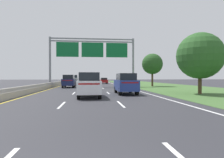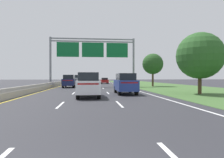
# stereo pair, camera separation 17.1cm
# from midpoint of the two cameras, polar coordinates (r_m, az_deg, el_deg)

# --- Properties ---
(ground_plane) EXTENTS (220.00, 220.00, 0.00)m
(ground_plane) POSITION_cam_midpoint_polar(r_m,az_deg,el_deg) (37.05, -6.27, -2.14)
(ground_plane) COLOR #2B2B30
(lane_striping) EXTENTS (11.96, 106.00, 0.01)m
(lane_striping) POSITION_cam_midpoint_polar(r_m,az_deg,el_deg) (36.59, -6.27, -2.17)
(lane_striping) COLOR white
(lane_striping) RESTS_ON ground
(grass_verge_right) EXTENTS (14.00, 110.00, 0.02)m
(grass_verge_right) POSITION_cam_midpoint_polar(r_m,az_deg,el_deg) (39.59, 14.37, -1.97)
(grass_verge_right) COLOR #3D602D
(grass_verge_right) RESTS_ON ground
(median_barrier_concrete) EXTENTS (0.60, 110.00, 0.85)m
(median_barrier_concrete) POSITION_cam_midpoint_polar(r_m,az_deg,el_deg) (37.62, -16.38, -1.58)
(median_barrier_concrete) COLOR #A8A399
(median_barrier_concrete) RESTS_ON ground
(overhead_sign_gantry) EXTENTS (15.06, 0.42, 8.74)m
(overhead_sign_gantry) POSITION_cam_midpoint_polar(r_m,az_deg,el_deg) (35.40, -5.79, 7.81)
(overhead_sign_gantry) COLOR gray
(overhead_sign_gantry) RESTS_ON ground
(pickup_truck_silver) EXTENTS (2.15, 5.45, 2.20)m
(pickup_truck_silver) POSITION_cam_midpoint_polar(r_m,az_deg,el_deg) (42.57, -11.30, -0.35)
(pickup_truck_silver) COLOR #B2B5BA
(pickup_truck_silver) RESTS_ON ground
(car_navy_left_lane_suv) EXTENTS (1.91, 4.70, 2.11)m
(car_navy_left_lane_suv) POSITION_cam_midpoint_polar(r_m,az_deg,el_deg) (33.73, -12.48, -0.54)
(car_navy_left_lane_suv) COLOR #161E47
(car_navy_left_lane_suv) RESTS_ON ground
(car_red_right_lane_sedan) EXTENTS (1.93, 4.44, 1.57)m
(car_red_right_lane_sedan) POSITION_cam_midpoint_polar(r_m,az_deg,el_deg) (52.29, -2.49, -0.46)
(car_red_right_lane_sedan) COLOR maroon
(car_red_right_lane_sedan) RESTS_ON ground
(car_darkgreen_centre_lane_sedan) EXTENTS (1.87, 4.42, 1.57)m
(car_darkgreen_centre_lane_sedan) POSITION_cam_midpoint_polar(r_m,az_deg,el_deg) (50.49, -6.07, -0.50)
(car_darkgreen_centre_lane_sedan) COLOR #193D23
(car_darkgreen_centre_lane_sedan) RESTS_ON ground
(car_blue_right_lane_suv) EXTENTS (1.92, 4.71, 2.11)m
(car_blue_right_lane_suv) POSITION_cam_midpoint_polar(r_m,az_deg,el_deg) (20.37, 3.71, -1.24)
(car_blue_right_lane_suv) COLOR navy
(car_blue_right_lane_suv) RESTS_ON ground
(car_white_centre_lane_suv) EXTENTS (1.94, 4.72, 2.11)m
(car_white_centre_lane_suv) POSITION_cam_midpoint_polar(r_m,az_deg,el_deg) (17.15, -6.91, -1.57)
(car_white_centre_lane_suv) COLOR silver
(car_white_centre_lane_suv) RESTS_ON ground
(roadside_tree_near) EXTENTS (4.71, 4.71, 6.26)m
(roadside_tree_near) POSITION_cam_midpoint_polar(r_m,az_deg,el_deg) (22.09, 23.87, 6.13)
(roadside_tree_near) COLOR #4C3823
(roadside_tree_near) RESTS_ON ground
(roadside_tree_mid) EXTENTS (3.90, 3.90, 6.18)m
(roadside_tree_mid) POSITION_cam_midpoint_polar(r_m,az_deg,el_deg) (38.06, 11.45, 4.27)
(roadside_tree_mid) COLOR #4C3823
(roadside_tree_mid) RESTS_ON ground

